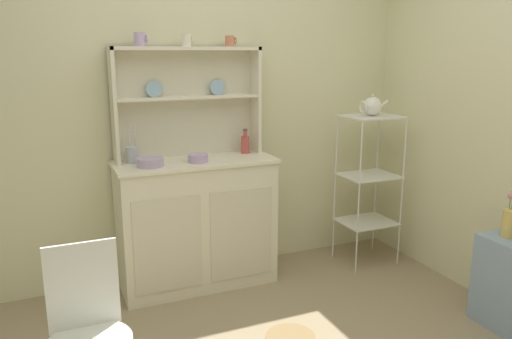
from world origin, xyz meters
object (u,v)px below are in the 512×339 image
at_px(porcelain_teapot, 372,106).
at_px(flower_vase, 510,222).
at_px(bowl_mixing_large, 150,162).
at_px(cup_lilac_0, 140,39).
at_px(bakers_rack, 369,172).
at_px(hutch_cabinet, 197,222).
at_px(jam_bottle, 245,144).
at_px(hutch_shelf_unit, 186,94).
at_px(utensil_jar, 132,154).
at_px(wire_chair, 87,322).

bearing_deg(porcelain_teapot, flower_vase, -78.70).
bearing_deg(bowl_mixing_large, cup_lilac_0, 86.63).
bearing_deg(flower_vase, cup_lilac_0, 143.85).
height_order(bakers_rack, porcelain_teapot, porcelain_teapot).
distance_m(hutch_cabinet, bakers_rack, 1.38).
distance_m(cup_lilac_0, jam_bottle, 1.03).
relative_size(cup_lilac_0, flower_vase, 0.31).
height_order(hutch_shelf_unit, utensil_jar, hutch_shelf_unit).
bearing_deg(cup_lilac_0, porcelain_teapot, -8.99).
distance_m(hutch_cabinet, flower_vase, 2.02).
bearing_deg(bakers_rack, porcelain_teapot, 180.00).
bearing_deg(flower_vase, bakers_rack, 101.22).
relative_size(cup_lilac_0, bowl_mixing_large, 0.51).
relative_size(hutch_shelf_unit, wire_chair, 1.21).
height_order(cup_lilac_0, jam_bottle, cup_lilac_0).
xyz_separation_m(cup_lilac_0, porcelain_teapot, (1.66, -0.26, -0.48)).
height_order(hutch_shelf_unit, wire_chair, hutch_shelf_unit).
bearing_deg(flower_vase, jam_bottle, 130.97).
xyz_separation_m(wire_chair, cup_lilac_0, (0.54, 1.32, 1.20)).
distance_m(wire_chair, bowl_mixing_large, 1.31).
distance_m(wire_chair, flower_vase, 2.42).
bearing_deg(utensil_jar, bakers_rack, -7.08).
distance_m(hutch_cabinet, utensil_jar, 0.65).
xyz_separation_m(hutch_shelf_unit, porcelain_teapot, (1.35, -0.31, -0.11)).
relative_size(bakers_rack, cup_lilac_0, 13.27).
distance_m(porcelain_teapot, flower_vase, 1.28).
xyz_separation_m(cup_lilac_0, flower_vase, (1.88, -1.37, -1.07)).
xyz_separation_m(hutch_cabinet, porcelain_teapot, (1.35, -0.14, 0.77)).
distance_m(bakers_rack, flower_vase, 1.14).
bearing_deg(bakers_rack, jam_bottle, 166.47).
distance_m(hutch_shelf_unit, bowl_mixing_large, 0.57).
xyz_separation_m(hutch_shelf_unit, bakers_rack, (1.35, -0.31, -0.62)).
bearing_deg(bowl_mixing_large, hutch_cabinet, 12.81).
bearing_deg(porcelain_teapot, bowl_mixing_large, 177.71).
bearing_deg(porcelain_teapot, cup_lilac_0, 171.01).
xyz_separation_m(utensil_jar, porcelain_teapot, (1.76, -0.22, 0.27)).
bearing_deg(hutch_cabinet, bakers_rack, -5.93).
xyz_separation_m(hutch_cabinet, wire_chair, (-0.85, -1.20, 0.05)).
height_order(utensil_jar, flower_vase, utensil_jar).
distance_m(bowl_mixing_large, jam_bottle, 0.75).
relative_size(bakers_rack, wire_chair, 1.38).
bearing_deg(utensil_jar, cup_lilac_0, 24.40).
xyz_separation_m(hutch_shelf_unit, bowl_mixing_large, (-0.32, -0.24, -0.41)).
bearing_deg(utensil_jar, hutch_shelf_unit, 12.03).
height_order(bowl_mixing_large, jam_bottle, jam_bottle).
xyz_separation_m(jam_bottle, utensil_jar, (-0.82, -0.01, -0.01)).
bearing_deg(hutch_shelf_unit, wire_chair, -121.91).
bearing_deg(bakers_rack, wire_chair, -154.33).
bearing_deg(flower_vase, bowl_mixing_large, 148.09).
bearing_deg(utensil_jar, bowl_mixing_large, -60.49).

